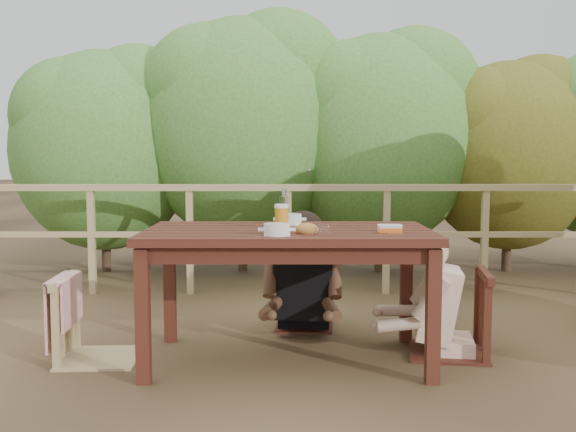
{
  "coord_description": "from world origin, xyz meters",
  "views": [
    {
      "loc": [
        0.0,
        -4.07,
        1.28
      ],
      "look_at": [
        0.0,
        0.05,
        0.9
      ],
      "focal_mm": 41.66,
      "sensor_mm": 36.0,
      "label": 1
    }
  ],
  "objects_px": {
    "beer_glass": "(282,218)",
    "butter_tub": "(390,230)",
    "diner_right": "(454,258)",
    "soup_near": "(277,231)",
    "chair_far": "(304,271)",
    "soup_far": "(290,220)",
    "chair_left": "(98,281)",
    "woman": "(305,238)",
    "tumbler": "(324,231)",
    "chair_right": "(449,275)",
    "bread_roll": "(307,230)",
    "bottle": "(284,209)",
    "table": "(288,297)"
  },
  "relations": [
    {
      "from": "diner_right",
      "to": "butter_tub",
      "type": "relative_size",
      "value": 8.97
    },
    {
      "from": "soup_near",
      "to": "beer_glass",
      "type": "relative_size",
      "value": 1.52
    },
    {
      "from": "bottle",
      "to": "table",
      "type": "bearing_deg",
      "value": -80.85
    },
    {
      "from": "chair_right",
      "to": "soup_near",
      "type": "xyz_separation_m",
      "value": [
        -1.09,
        -0.47,
        0.34
      ]
    },
    {
      "from": "diner_right",
      "to": "soup_near",
      "type": "xyz_separation_m",
      "value": [
        -1.12,
        -0.47,
        0.22
      ]
    },
    {
      "from": "chair_left",
      "to": "soup_near",
      "type": "height_order",
      "value": "chair_left"
    },
    {
      "from": "chair_far",
      "to": "chair_right",
      "type": "bearing_deg",
      "value": -31.48
    },
    {
      "from": "chair_left",
      "to": "soup_far",
      "type": "distance_m",
      "value": 1.27
    },
    {
      "from": "chair_right",
      "to": "chair_far",
      "type": "bearing_deg",
      "value": -117.12
    },
    {
      "from": "chair_far",
      "to": "soup_far",
      "type": "distance_m",
      "value": 0.69
    },
    {
      "from": "woman",
      "to": "bread_roll",
      "type": "distance_m",
      "value": 1.06
    },
    {
      "from": "diner_right",
      "to": "bottle",
      "type": "bearing_deg",
      "value": 97.96
    },
    {
      "from": "table",
      "to": "chair_left",
      "type": "height_order",
      "value": "chair_left"
    },
    {
      "from": "table",
      "to": "beer_glass",
      "type": "relative_size",
      "value": 10.44
    },
    {
      "from": "soup_near",
      "to": "beer_glass",
      "type": "xyz_separation_m",
      "value": [
        0.02,
        0.35,
        0.04
      ]
    },
    {
      "from": "soup_far",
      "to": "table",
      "type": "bearing_deg",
      "value": -92.53
    },
    {
      "from": "woman",
      "to": "diner_right",
      "type": "xyz_separation_m",
      "value": [
        0.94,
        -0.67,
        -0.04
      ]
    },
    {
      "from": "bread_roll",
      "to": "butter_tub",
      "type": "relative_size",
      "value": 0.96
    },
    {
      "from": "soup_near",
      "to": "tumbler",
      "type": "bearing_deg",
      "value": 9.37
    },
    {
      "from": "beer_glass",
      "to": "butter_tub",
      "type": "distance_m",
      "value": 0.67
    },
    {
      "from": "table",
      "to": "woman",
      "type": "bearing_deg",
      "value": 81.57
    },
    {
      "from": "soup_far",
      "to": "chair_left",
      "type": "bearing_deg",
      "value": -168.28
    },
    {
      "from": "table",
      "to": "soup_near",
      "type": "xyz_separation_m",
      "value": [
        -0.06,
        -0.32,
        0.45
      ]
    },
    {
      "from": "woman",
      "to": "soup_far",
      "type": "distance_m",
      "value": 0.59
    },
    {
      "from": "chair_right",
      "to": "woman",
      "type": "relative_size",
      "value": 0.77
    },
    {
      "from": "chair_right",
      "to": "tumbler",
      "type": "relative_size",
      "value": 14.06
    },
    {
      "from": "butter_tub",
      "to": "diner_right",
      "type": "bearing_deg",
      "value": 34.16
    },
    {
      "from": "chair_left",
      "to": "chair_right",
      "type": "bearing_deg",
      "value": -89.2
    },
    {
      "from": "chair_left",
      "to": "diner_right",
      "type": "xyz_separation_m",
      "value": [
        2.24,
        0.13,
        0.13
      ]
    },
    {
      "from": "diner_right",
      "to": "soup_far",
      "type": "height_order",
      "value": "diner_right"
    },
    {
      "from": "chair_far",
      "to": "soup_far",
      "type": "height_order",
      "value": "soup_far"
    },
    {
      "from": "soup_far",
      "to": "butter_tub",
      "type": "bearing_deg",
      "value": -35.37
    },
    {
      "from": "bread_roll",
      "to": "butter_tub",
      "type": "xyz_separation_m",
      "value": [
        0.49,
        0.08,
        -0.01
      ]
    },
    {
      "from": "bread_roll",
      "to": "soup_near",
      "type": "bearing_deg",
      "value": -152.56
    },
    {
      "from": "soup_far",
      "to": "butter_tub",
      "type": "height_order",
      "value": "soup_far"
    },
    {
      "from": "woman",
      "to": "beer_glass",
      "type": "relative_size",
      "value": 8.01
    },
    {
      "from": "chair_right",
      "to": "woman",
      "type": "height_order",
      "value": "woman"
    },
    {
      "from": "chair_left",
      "to": "butter_tub",
      "type": "bearing_deg",
      "value": -97.99
    },
    {
      "from": "chair_left",
      "to": "beer_glass",
      "type": "relative_size",
      "value": 5.95
    },
    {
      "from": "chair_right",
      "to": "soup_near",
      "type": "height_order",
      "value": "chair_right"
    },
    {
      "from": "soup_far",
      "to": "beer_glass",
      "type": "xyz_separation_m",
      "value": [
        -0.05,
        -0.24,
        0.04
      ]
    },
    {
      "from": "table",
      "to": "chair_far",
      "type": "bearing_deg",
      "value": 81.36
    },
    {
      "from": "chair_right",
      "to": "bread_roll",
      "type": "height_order",
      "value": "chair_right"
    },
    {
      "from": "chair_far",
      "to": "soup_far",
      "type": "bearing_deg",
      "value": -97.47
    },
    {
      "from": "beer_glass",
      "to": "butter_tub",
      "type": "bearing_deg",
      "value": -15.52
    },
    {
      "from": "tumbler",
      "to": "chair_far",
      "type": "bearing_deg",
      "value": 94.49
    },
    {
      "from": "chair_left",
      "to": "bread_roll",
      "type": "xyz_separation_m",
      "value": [
        1.29,
        -0.25,
        0.35
      ]
    },
    {
      "from": "chair_far",
      "to": "woman",
      "type": "xyz_separation_m",
      "value": [
        0.0,
        0.02,
        0.25
      ]
    },
    {
      "from": "chair_left",
      "to": "soup_near",
      "type": "distance_m",
      "value": 1.22
    },
    {
      "from": "woman",
      "to": "tumbler",
      "type": "height_order",
      "value": "woman"
    }
  ]
}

